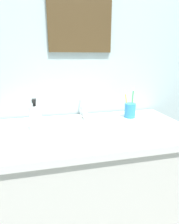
% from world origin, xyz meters
% --- Properties ---
extents(tiled_wall_back, '(2.30, 0.04, 2.40)m').
position_xyz_m(tiled_wall_back, '(0.00, 0.33, 1.20)').
color(tiled_wall_back, silver).
rests_on(tiled_wall_back, ground).
extents(vanity_counter, '(1.10, 0.58, 0.87)m').
position_xyz_m(vanity_counter, '(0.00, 0.00, 0.44)').
color(vanity_counter, silver).
rests_on(vanity_counter, ground).
extents(sink_basin, '(0.50, 0.50, 0.10)m').
position_xyz_m(sink_basin, '(-0.00, -0.01, 0.84)').
color(sink_basin, white).
rests_on(sink_basin, vanity_counter).
extents(faucet, '(0.02, 0.17, 0.12)m').
position_xyz_m(faucet, '(-0.00, 0.23, 0.93)').
color(faucet, silver).
rests_on(faucet, sink_basin).
extents(toothbrush_cup, '(0.07, 0.07, 0.09)m').
position_xyz_m(toothbrush_cup, '(0.30, 0.14, 0.92)').
color(toothbrush_cup, '#338CCC').
rests_on(toothbrush_cup, vanity_counter).
extents(toothbrush_yellow, '(0.03, 0.02, 0.17)m').
position_xyz_m(toothbrush_yellow, '(0.27, 0.16, 0.97)').
color(toothbrush_yellow, yellow).
rests_on(toothbrush_yellow, toothbrush_cup).
extents(toothbrush_green, '(0.03, 0.03, 0.19)m').
position_xyz_m(toothbrush_green, '(0.32, 0.16, 0.98)').
color(toothbrush_green, green).
rests_on(toothbrush_green, toothbrush_cup).
extents(soap_dispenser, '(0.06, 0.06, 0.18)m').
position_xyz_m(soap_dispenser, '(-0.30, 0.03, 0.94)').
color(soap_dispenser, white).
rests_on(soap_dispenser, vanity_counter).
extents(wall_mirror, '(0.40, 0.02, 0.54)m').
position_xyz_m(wall_mirror, '(0.00, 0.30, 1.55)').
color(wall_mirror, '#4C381E').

